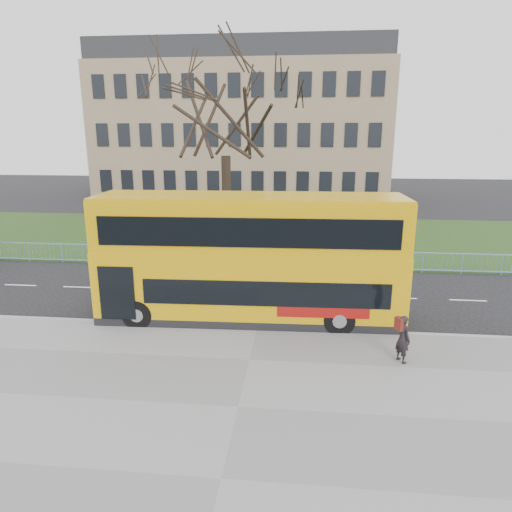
{
  "coord_description": "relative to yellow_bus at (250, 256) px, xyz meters",
  "views": [
    {
      "loc": [
        1.54,
        -17.32,
        7.16
      ],
      "look_at": [
        -0.3,
        1.0,
        2.19
      ],
      "focal_mm": 32.0,
      "sensor_mm": 36.0,
      "label": 1
    }
  ],
  "objects": [
    {
      "name": "civic_building",
      "position": [
        -4.61,
        35.51,
        4.39
      ],
      "size": [
        30.0,
        15.0,
        14.0
      ],
      "primitive_type": "cube",
      "color": "#8E745A",
      "rests_on": "ground"
    },
    {
      "name": "kerb",
      "position": [
        0.39,
        -1.04,
        -2.54
      ],
      "size": [
        80.0,
        0.2,
        0.14
      ],
      "primitive_type": "cube",
      "color": "gray",
      "rests_on": "ground"
    },
    {
      "name": "guard_railing",
      "position": [
        0.39,
        7.11,
        -2.06
      ],
      "size": [
        40.0,
        0.12,
        1.1
      ],
      "primitive_type": null,
      "color": "#7FB2E3",
      "rests_on": "ground"
    },
    {
      "name": "grass_verge",
      "position": [
        0.39,
        14.81,
        -2.57
      ],
      "size": [
        80.0,
        15.4,
        0.08
      ],
      "primitive_type": "cube",
      "color": "#1D3814",
      "rests_on": "ground"
    },
    {
      "name": "yellow_bus",
      "position": [
        0.0,
        0.0,
        0.0
      ],
      "size": [
        11.68,
        3.09,
        4.87
      ],
      "rotation": [
        0.0,
        0.0,
        0.03
      ],
      "color": "#D59E08",
      "rests_on": "ground"
    },
    {
      "name": "pavement",
      "position": [
        0.39,
        -6.24,
        -2.55
      ],
      "size": [
        80.0,
        10.5,
        0.12
      ],
      "primitive_type": "cube",
      "color": "slate",
      "rests_on": "ground"
    },
    {
      "name": "pedestrian",
      "position": [
        5.21,
        -3.23,
        -1.71
      ],
      "size": [
        0.61,
        0.68,
        1.56
      ],
      "primitive_type": "imported",
      "rotation": [
        0.0,
        0.0,
        2.1
      ],
      "color": "black",
      "rests_on": "pavement"
    },
    {
      "name": "ground",
      "position": [
        0.39,
        0.51,
        -2.61
      ],
      "size": [
        120.0,
        120.0,
        0.0
      ],
      "primitive_type": "plane",
      "color": "black",
      "rests_on": "ground"
    },
    {
      "name": "bare_tree",
      "position": [
        -2.61,
        10.51,
        4.36
      ],
      "size": [
        9.65,
        9.65,
        13.78
      ],
      "primitive_type": null,
      "color": "black",
      "rests_on": "grass_verge"
    }
  ]
}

